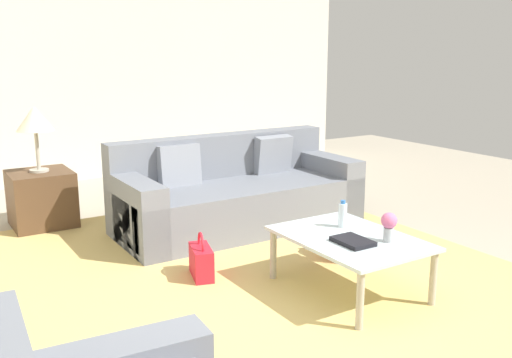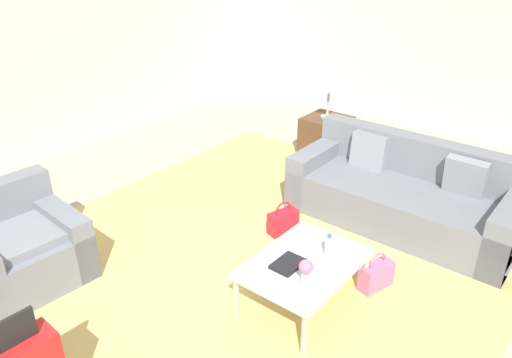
{
  "view_description": "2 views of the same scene",
  "coord_description": "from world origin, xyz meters",
  "px_view_note": "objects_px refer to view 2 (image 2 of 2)",
  "views": [
    {
      "loc": [
        -2.48,
        2.09,
        1.7
      ],
      "look_at": [
        0.98,
        -0.08,
        0.77
      ],
      "focal_mm": 40.0,
      "sensor_mm": 36.0,
      "label": 1
    },
    {
      "loc": [
        -2.44,
        -2.26,
        2.82
      ],
      "look_at": [
        0.4,
        0.01,
        1.01
      ],
      "focal_mm": 35.0,
      "sensor_mm": 36.0,
      "label": 2
    }
  ],
  "objects_px": {
    "coffee_table": "(304,267)",
    "table_lamp": "(329,82)",
    "water_bottle": "(329,246)",
    "handbag_red": "(283,221)",
    "armchair": "(18,250)",
    "coffee_table_book": "(288,264)",
    "handbag_pink": "(376,275)",
    "couch": "(406,196)",
    "flower_vase": "(306,270)",
    "side_table": "(326,136)"
  },
  "relations": [
    {
      "from": "armchair",
      "to": "handbag_pink",
      "type": "bearing_deg",
      "value": -54.01
    },
    {
      "from": "coffee_table_book",
      "to": "handbag_red",
      "type": "relative_size",
      "value": 0.76
    },
    {
      "from": "handbag_red",
      "to": "handbag_pink",
      "type": "relative_size",
      "value": 1.0
    },
    {
      "from": "armchair",
      "to": "handbag_red",
      "type": "bearing_deg",
      "value": -33.78
    },
    {
      "from": "couch",
      "to": "table_lamp",
      "type": "height_order",
      "value": "table_lamp"
    },
    {
      "from": "coffee_table",
      "to": "coffee_table_book",
      "type": "relative_size",
      "value": 3.89
    },
    {
      "from": "coffee_table",
      "to": "couch",
      "type": "bearing_deg",
      "value": -3.18
    },
    {
      "from": "side_table",
      "to": "coffee_table_book",
      "type": "bearing_deg",
      "value": -154.07
    },
    {
      "from": "water_bottle",
      "to": "handbag_pink",
      "type": "xyz_separation_m",
      "value": [
        0.36,
        -0.29,
        -0.38
      ]
    },
    {
      "from": "table_lamp",
      "to": "water_bottle",
      "type": "bearing_deg",
      "value": -148.39
    },
    {
      "from": "water_bottle",
      "to": "coffee_table",
      "type": "bearing_deg",
      "value": 153.43
    },
    {
      "from": "side_table",
      "to": "handbag_red",
      "type": "bearing_deg",
      "value": -160.21
    },
    {
      "from": "side_table",
      "to": "handbag_pink",
      "type": "xyz_separation_m",
      "value": [
        -2.24,
        -1.89,
        -0.14
      ]
    },
    {
      "from": "water_bottle",
      "to": "handbag_red",
      "type": "xyz_separation_m",
      "value": [
        0.59,
        0.88,
        -0.38
      ]
    },
    {
      "from": "flower_vase",
      "to": "side_table",
      "type": "bearing_deg",
      "value": 28.65
    },
    {
      "from": "coffee_table",
      "to": "flower_vase",
      "type": "bearing_deg",
      "value": -145.71
    },
    {
      "from": "flower_vase",
      "to": "handbag_red",
      "type": "bearing_deg",
      "value": 42.58
    },
    {
      "from": "coffee_table",
      "to": "table_lamp",
      "type": "height_order",
      "value": "table_lamp"
    },
    {
      "from": "table_lamp",
      "to": "handbag_pink",
      "type": "height_order",
      "value": "table_lamp"
    },
    {
      "from": "armchair",
      "to": "table_lamp",
      "type": "xyz_separation_m",
      "value": [
        4.1,
        -0.67,
        0.74
      ]
    },
    {
      "from": "handbag_red",
      "to": "coffee_table",
      "type": "bearing_deg",
      "value": -135.43
    },
    {
      "from": "handbag_red",
      "to": "side_table",
      "type": "bearing_deg",
      "value": 19.79
    },
    {
      "from": "water_bottle",
      "to": "handbag_pink",
      "type": "relative_size",
      "value": 0.57
    },
    {
      "from": "coffee_table_book",
      "to": "flower_vase",
      "type": "height_order",
      "value": "flower_vase"
    },
    {
      "from": "armchair",
      "to": "side_table",
      "type": "bearing_deg",
      "value": -9.28
    },
    {
      "from": "couch",
      "to": "handbag_pink",
      "type": "relative_size",
      "value": 6.54
    },
    {
      "from": "coffee_table_book",
      "to": "handbag_pink",
      "type": "relative_size",
      "value": 0.76
    },
    {
      "from": "coffee_table",
      "to": "handbag_red",
      "type": "distance_m",
      "value": 1.13
    },
    {
      "from": "flower_vase",
      "to": "handbag_pink",
      "type": "relative_size",
      "value": 0.57
    },
    {
      "from": "couch",
      "to": "handbag_pink",
      "type": "height_order",
      "value": "couch"
    },
    {
      "from": "coffee_table",
      "to": "side_table",
      "type": "relative_size",
      "value": 1.84
    },
    {
      "from": "couch",
      "to": "handbag_red",
      "type": "height_order",
      "value": "couch"
    },
    {
      "from": "coffee_table",
      "to": "handbag_pink",
      "type": "xyz_separation_m",
      "value": [
        0.56,
        -0.39,
        -0.23
      ]
    },
    {
      "from": "coffee_table",
      "to": "flower_vase",
      "type": "distance_m",
      "value": 0.32
    },
    {
      "from": "flower_vase",
      "to": "side_table",
      "type": "distance_m",
      "value": 3.45
    },
    {
      "from": "couch",
      "to": "handbag_pink",
      "type": "bearing_deg",
      "value": -166.78
    },
    {
      "from": "armchair",
      "to": "coffee_table_book",
      "type": "distance_m",
      "value": 2.4
    },
    {
      "from": "armchair",
      "to": "couch",
      "type": "bearing_deg",
      "value": -36.26
    },
    {
      "from": "armchair",
      "to": "flower_vase",
      "type": "xyz_separation_m",
      "value": [
        1.08,
        -2.32,
        0.24
      ]
    },
    {
      "from": "water_bottle",
      "to": "coffee_table_book",
      "type": "xyz_separation_m",
      "value": [
        -0.32,
        0.18,
        -0.08
      ]
    },
    {
      "from": "couch",
      "to": "handbag_red",
      "type": "xyz_separation_m",
      "value": [
        -1.01,
        0.88,
        -0.17
      ]
    },
    {
      "from": "side_table",
      "to": "handbag_pink",
      "type": "height_order",
      "value": "side_table"
    },
    {
      "from": "water_bottle",
      "to": "handbag_red",
      "type": "distance_m",
      "value": 1.12
    },
    {
      "from": "couch",
      "to": "table_lamp",
      "type": "bearing_deg",
      "value": 57.94
    },
    {
      "from": "water_bottle",
      "to": "table_lamp",
      "type": "xyz_separation_m",
      "value": [
        2.6,
        1.6,
        0.53
      ]
    },
    {
      "from": "couch",
      "to": "armchair",
      "type": "relative_size",
      "value": 2.28
    },
    {
      "from": "water_bottle",
      "to": "coffee_table_book",
      "type": "bearing_deg",
      "value": 150.64
    },
    {
      "from": "handbag_pink",
      "to": "water_bottle",
      "type": "bearing_deg",
      "value": 141.41
    },
    {
      "from": "water_bottle",
      "to": "table_lamp",
      "type": "height_order",
      "value": "table_lamp"
    },
    {
      "from": "coffee_table",
      "to": "handbag_pink",
      "type": "height_order",
      "value": "coffee_table"
    }
  ]
}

